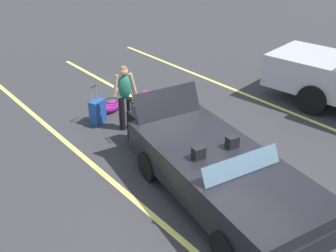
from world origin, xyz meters
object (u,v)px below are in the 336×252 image
Objects in this scene: convertible_car at (228,180)px; duffel_bag at (112,106)px; suitcase_large_black at (137,128)px; suitcase_small_carryon at (147,101)px; traveler_person at (125,94)px; suitcase_medium_bright at (98,112)px.

convertible_car is 6.32× the size of duffel_bag.
suitcase_large_black is (-2.89, 0.12, -0.22)m from convertible_car.
duffel_bag is (-4.64, 0.53, -0.43)m from convertible_car.
convertible_car is 4.69m from duffel_bag.
suitcase_large_black is 1.75m from suitcase_small_carryon.
suitcase_small_carryon is (-4.13, 1.34, -0.34)m from convertible_car.
suitcase_large_black is at bearing 5.80° from traveler_person.
suitcase_small_carryon is 0.30× the size of traveler_person.
duffel_bag is 0.42× the size of traveler_person.
duffel_bag is at bearing 95.11° from suitcase_medium_bright.
suitcase_large_black reaches higher than duffel_bag.
suitcase_large_black is 0.92m from traveler_person.
suitcase_medium_bright reaches higher than duffel_bag.
suitcase_large_black is at bearing -172.21° from convertible_car.
traveler_person is at bearing -130.19° from suitcase_small_carryon.
convertible_car reaches higher than suitcase_medium_bright.
traveler_person is (-0.71, 0.18, 0.56)m from suitcase_large_black.
suitcase_small_carryon is (0.21, 1.42, -0.06)m from suitcase_medium_bright.
convertible_car reaches higher than duffel_bag.
suitcase_medium_bright is at bearing -63.48° from duffel_bag.
traveler_person is (0.52, -1.05, 0.68)m from suitcase_small_carryon.
convertible_car is 2.66× the size of traveler_person.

